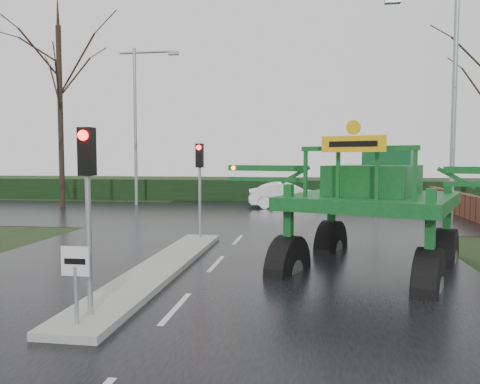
# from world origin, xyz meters

# --- Properties ---
(ground) EXTENTS (140.00, 140.00, 0.00)m
(ground) POSITION_xyz_m (0.00, 0.00, 0.00)
(ground) COLOR black
(ground) RESTS_ON ground
(road_main) EXTENTS (14.00, 80.00, 0.02)m
(road_main) POSITION_xyz_m (0.00, 10.00, 0.00)
(road_main) COLOR black
(road_main) RESTS_ON ground
(road_cross) EXTENTS (80.00, 12.00, 0.02)m
(road_cross) POSITION_xyz_m (0.00, 16.00, 0.01)
(road_cross) COLOR black
(road_cross) RESTS_ON ground
(median_island) EXTENTS (1.20, 10.00, 0.16)m
(median_island) POSITION_xyz_m (-1.30, 3.00, 0.09)
(median_island) COLOR gray
(median_island) RESTS_ON ground
(hedge_row) EXTENTS (44.00, 0.90, 1.50)m
(hedge_row) POSITION_xyz_m (0.00, 24.00, 0.75)
(hedge_row) COLOR black
(hedge_row) RESTS_ON ground
(brick_wall) EXTENTS (0.40, 20.00, 1.20)m
(brick_wall) POSITION_xyz_m (10.50, 16.00, 0.60)
(brick_wall) COLOR #592D1E
(brick_wall) RESTS_ON ground
(keep_left_sign) EXTENTS (0.50, 0.07, 1.35)m
(keep_left_sign) POSITION_xyz_m (-1.30, -1.50, 1.06)
(keep_left_sign) COLOR gray
(keep_left_sign) RESTS_ON ground
(traffic_signal_near) EXTENTS (0.26, 0.33, 3.52)m
(traffic_signal_near) POSITION_xyz_m (-1.30, -1.01, 2.59)
(traffic_signal_near) COLOR gray
(traffic_signal_near) RESTS_ON ground
(traffic_signal_mid) EXTENTS (0.26, 0.33, 3.52)m
(traffic_signal_mid) POSITION_xyz_m (-1.30, 7.49, 2.59)
(traffic_signal_mid) COLOR gray
(traffic_signal_mid) RESTS_ON ground
(traffic_signal_far) EXTENTS (0.26, 0.33, 3.52)m
(traffic_signal_far) POSITION_xyz_m (6.50, 20.01, 2.59)
(traffic_signal_far) COLOR gray
(traffic_signal_far) RESTS_ON ground
(street_light_right) EXTENTS (3.85, 0.30, 10.00)m
(street_light_right) POSITION_xyz_m (8.19, 12.00, 5.99)
(street_light_right) COLOR gray
(street_light_right) RESTS_ON ground
(street_light_left_far) EXTENTS (3.85, 0.30, 10.00)m
(street_light_left_far) POSITION_xyz_m (-8.19, 20.00, 5.99)
(street_light_left_far) COLOR gray
(street_light_left_far) RESTS_ON ground
(tree_left_far) EXTENTS (7.70, 7.70, 13.26)m
(tree_left_far) POSITION_xyz_m (-12.50, 18.00, 7.15)
(tree_left_far) COLOR black
(tree_left_far) RESTS_ON ground
(crop_sprayer) EXTENTS (8.17, 6.48, 4.86)m
(crop_sprayer) POSITION_xyz_m (2.13, 3.65, 2.30)
(crop_sprayer) COLOR black
(crop_sprayer) RESTS_ON ground
(white_sedan) EXTENTS (4.89, 2.30, 1.55)m
(white_sedan) POSITION_xyz_m (1.25, 19.64, 0.00)
(white_sedan) COLOR white
(white_sedan) RESTS_ON ground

